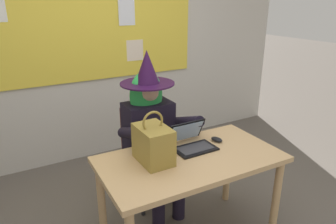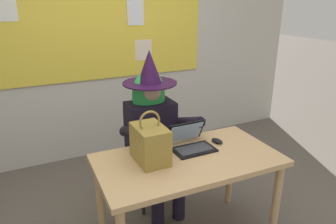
{
  "view_description": "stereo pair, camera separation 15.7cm",
  "coord_description": "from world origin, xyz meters",
  "px_view_note": "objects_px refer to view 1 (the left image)",
  "views": [
    {
      "loc": [
        -1.09,
        -1.62,
        1.84
      ],
      "look_at": [
        0.06,
        0.4,
        1.0
      ],
      "focal_mm": 33.73,
      "sensor_mm": 36.0,
      "label": 1
    },
    {
      "loc": [
        -0.95,
        -1.69,
        1.84
      ],
      "look_at": [
        0.06,
        0.4,
        1.0
      ],
      "focal_mm": 33.73,
      "sensor_mm": 36.0,
      "label": 2
    }
  ],
  "objects_px": {
    "chair_at_desk": "(146,148)",
    "computer_mouse": "(217,139)",
    "desk_main": "(191,169)",
    "handbag": "(153,144)",
    "laptop": "(191,142)",
    "person_costumed": "(151,124)"
  },
  "relations": [
    {
      "from": "laptop",
      "to": "computer_mouse",
      "type": "xyz_separation_m",
      "value": [
        0.23,
        -0.02,
        -0.03
      ]
    },
    {
      "from": "chair_at_desk",
      "to": "computer_mouse",
      "type": "relative_size",
      "value": 8.74
    },
    {
      "from": "handbag",
      "to": "chair_at_desk",
      "type": "bearing_deg",
      "value": 69.17
    },
    {
      "from": "desk_main",
      "to": "computer_mouse",
      "type": "bearing_deg",
      "value": 19.75
    },
    {
      "from": "desk_main",
      "to": "handbag",
      "type": "height_order",
      "value": "handbag"
    },
    {
      "from": "desk_main",
      "to": "chair_at_desk",
      "type": "relative_size",
      "value": 1.48
    },
    {
      "from": "chair_at_desk",
      "to": "computer_mouse",
      "type": "height_order",
      "value": "chair_at_desk"
    },
    {
      "from": "computer_mouse",
      "to": "handbag",
      "type": "distance_m",
      "value": 0.6
    },
    {
      "from": "chair_at_desk",
      "to": "handbag",
      "type": "distance_m",
      "value": 0.78
    },
    {
      "from": "chair_at_desk",
      "to": "handbag",
      "type": "xyz_separation_m",
      "value": [
        -0.24,
        -0.64,
        0.37
      ]
    },
    {
      "from": "desk_main",
      "to": "chair_at_desk",
      "type": "bearing_deg",
      "value": 91.73
    },
    {
      "from": "person_costumed",
      "to": "laptop",
      "type": "distance_m",
      "value": 0.48
    },
    {
      "from": "desk_main",
      "to": "laptop",
      "type": "height_order",
      "value": "laptop"
    },
    {
      "from": "person_costumed",
      "to": "handbag",
      "type": "distance_m",
      "value": 0.58
    },
    {
      "from": "chair_at_desk",
      "to": "handbag",
      "type": "relative_size",
      "value": 2.4
    },
    {
      "from": "laptop",
      "to": "person_costumed",
      "type": "bearing_deg",
      "value": 103.71
    },
    {
      "from": "desk_main",
      "to": "laptop",
      "type": "xyz_separation_m",
      "value": [
        0.09,
        0.14,
        0.14
      ]
    },
    {
      "from": "handbag",
      "to": "desk_main",
      "type": "bearing_deg",
      "value": -17.24
    },
    {
      "from": "laptop",
      "to": "handbag",
      "type": "distance_m",
      "value": 0.37
    },
    {
      "from": "person_costumed",
      "to": "laptop",
      "type": "xyz_separation_m",
      "value": [
        0.11,
        -0.46,
        -0.01
      ]
    },
    {
      "from": "computer_mouse",
      "to": "handbag",
      "type": "height_order",
      "value": "handbag"
    },
    {
      "from": "desk_main",
      "to": "chair_at_desk",
      "type": "xyz_separation_m",
      "value": [
        -0.02,
        0.72,
        -0.14
      ]
    }
  ]
}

